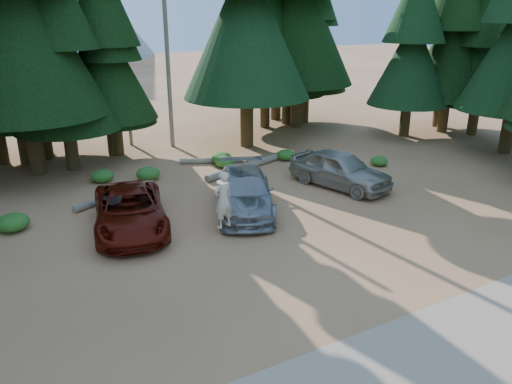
% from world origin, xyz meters
% --- Properties ---
extents(ground, '(160.00, 160.00, 0.00)m').
position_xyz_m(ground, '(0.00, 0.00, 0.00)').
color(ground, '#95633F').
rests_on(ground, ground).
extents(gravel_strip, '(26.00, 3.50, 0.01)m').
position_xyz_m(gravel_strip, '(0.00, -6.50, 0.01)').
color(gravel_strip, tan).
rests_on(gravel_strip, ground).
extents(forest_belt_north, '(36.00, 7.00, 22.00)m').
position_xyz_m(forest_belt_north, '(0.00, 15.00, 0.00)').
color(forest_belt_north, black).
rests_on(forest_belt_north, ground).
extents(forest_belt_east, '(6.00, 22.00, 22.00)m').
position_xyz_m(forest_belt_east, '(15.50, 4.00, 0.00)').
color(forest_belt_east, black).
rests_on(forest_belt_east, ground).
extents(snag_front, '(0.24, 0.24, 12.00)m').
position_xyz_m(snag_front, '(0.80, 14.50, 6.00)').
color(snag_front, '#706659').
rests_on(snag_front, ground).
extents(snag_back, '(0.20, 0.20, 10.00)m').
position_xyz_m(snag_back, '(-1.20, 16.00, 5.00)').
color(snag_back, '#706659').
rests_on(snag_back, ground).
extents(red_pickup, '(3.54, 5.68, 1.47)m').
position_xyz_m(red_pickup, '(-4.59, 4.11, 0.73)').
color(red_pickup, '#5E1208').
rests_on(red_pickup, ground).
extents(silver_minivan_center, '(4.12, 5.66, 1.52)m').
position_xyz_m(silver_minivan_center, '(-0.16, 3.72, 0.76)').
color(silver_minivan_center, gray).
rests_on(silver_minivan_center, ground).
extents(silver_minivan_right, '(3.14, 5.13, 1.63)m').
position_xyz_m(silver_minivan_right, '(4.86, 4.15, 0.82)').
color(silver_minivan_right, '#A9A496').
rests_on(silver_minivan_right, ground).
extents(frisbee_player, '(0.82, 0.64, 2.00)m').
position_xyz_m(frisbee_player, '(-2.05, 1.69, 1.47)').
color(frisbee_player, beige).
rests_on(frisbee_player, ground).
extents(log_left, '(3.58, 1.93, 0.27)m').
position_xyz_m(log_left, '(-4.39, 7.52, 0.14)').
color(log_left, '#706659').
rests_on(log_left, ground).
extents(log_mid, '(3.13, 1.57, 0.27)m').
position_xyz_m(log_mid, '(1.38, 10.25, 0.14)').
color(log_mid, '#706659').
rests_on(log_mid, ground).
extents(log_right, '(5.15, 2.03, 0.34)m').
position_xyz_m(log_right, '(2.41, 8.39, 0.17)').
color(log_right, '#706659').
rests_on(log_right, ground).
extents(shrub_far_left, '(1.14, 1.14, 0.63)m').
position_xyz_m(shrub_far_left, '(-8.32, 6.07, 0.31)').
color(shrub_far_left, '#2B681F').
rests_on(shrub_far_left, ground).
extents(shrub_left, '(1.04, 1.04, 0.57)m').
position_xyz_m(shrub_left, '(-4.27, 10.00, 0.29)').
color(shrub_left, '#2B681F').
rests_on(shrub_left, ground).
extents(shrub_center_left, '(1.10, 1.10, 0.61)m').
position_xyz_m(shrub_center_left, '(-2.32, 9.25, 0.30)').
color(shrub_center_left, '#2B681F').
rests_on(shrub_center_left, ground).
extents(shrub_center_right, '(1.08, 1.08, 0.59)m').
position_xyz_m(shrub_center_right, '(1.78, 9.90, 0.30)').
color(shrub_center_right, '#2B681F').
rests_on(shrub_center_right, ground).
extents(shrub_right, '(1.05, 1.05, 0.58)m').
position_xyz_m(shrub_right, '(1.67, 9.29, 0.29)').
color(shrub_right, '#2B681F').
rests_on(shrub_right, ground).
extents(shrub_far_right, '(1.00, 1.00, 0.55)m').
position_xyz_m(shrub_far_right, '(5.04, 8.89, 0.28)').
color(shrub_far_right, '#2B681F').
rests_on(shrub_far_right, ground).
extents(shrub_edge_east, '(0.88, 0.88, 0.48)m').
position_xyz_m(shrub_edge_east, '(8.65, 5.72, 0.24)').
color(shrub_edge_east, '#2B681F').
rests_on(shrub_edge_east, ground).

